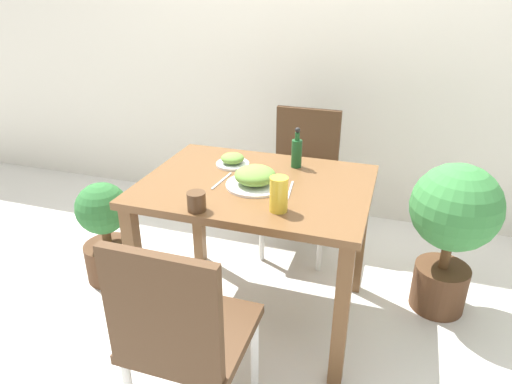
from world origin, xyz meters
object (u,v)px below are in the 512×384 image
(sauce_bottle, at_px, (297,152))
(potted_plant_left, at_px, (106,231))
(side_plate, at_px, (233,160))
(chair_far, at_px, (302,174))
(food_plate, at_px, (255,177))
(chair_near, at_px, (182,332))
(potted_plant_right, at_px, (452,224))
(drink_cup, at_px, (196,201))
(juice_glass, at_px, (279,194))

(sauce_bottle, xyz_separation_m, potted_plant_left, (-1.03, -0.23, -0.51))
(side_plate, bearing_deg, sauce_bottle, 14.18)
(chair_far, bearing_deg, sauce_bottle, -82.04)
(food_plate, bearing_deg, chair_near, -92.29)
(chair_far, bearing_deg, chair_near, -93.30)
(chair_far, relative_size, potted_plant_right, 1.09)
(chair_near, distance_m, drink_cup, 0.52)
(food_plate, distance_m, side_plate, 0.28)
(potted_plant_right, bearing_deg, potted_plant_left, -170.20)
(sauce_bottle, bearing_deg, chair_near, -98.61)
(side_plate, relative_size, potted_plant_left, 0.28)
(side_plate, relative_size, potted_plant_right, 0.21)
(drink_cup, xyz_separation_m, potted_plant_right, (1.06, 0.67, -0.28))
(potted_plant_right, bearing_deg, juice_glass, -142.30)
(juice_glass, height_order, potted_plant_left, juice_glass)
(food_plate, relative_size, side_plate, 1.60)
(sauce_bottle, bearing_deg, side_plate, -165.82)
(chair_far, bearing_deg, potted_plant_left, -143.87)
(food_plate, height_order, side_plate, food_plate)
(potted_plant_right, bearing_deg, chair_near, -130.46)
(food_plate, xyz_separation_m, potted_plant_left, (-0.91, 0.06, -0.48))
(chair_far, xyz_separation_m, drink_cup, (-0.21, -1.07, 0.29))
(chair_near, bearing_deg, food_plate, -92.29)
(drink_cup, bearing_deg, sauce_bottle, 64.80)
(chair_near, xyz_separation_m, sauce_bottle, (0.15, 1.01, 0.33))
(drink_cup, distance_m, potted_plant_left, 0.96)
(potted_plant_right, bearing_deg, side_plate, -171.39)
(chair_far, xyz_separation_m, potted_plant_left, (-0.97, -0.71, -0.19))
(chair_far, distance_m, drink_cup, 1.12)
(food_plate, xyz_separation_m, potted_plant_right, (0.91, 0.37, -0.28))
(juice_glass, distance_m, potted_plant_right, 0.98)
(chair_near, xyz_separation_m, food_plate, (0.03, 0.72, 0.29))
(food_plate, bearing_deg, juice_glass, -50.35)
(chair_far, height_order, food_plate, chair_far)
(drink_cup, height_order, potted_plant_right, drink_cup)
(drink_cup, relative_size, potted_plant_left, 0.13)
(side_plate, height_order, potted_plant_left, side_plate)
(food_plate, bearing_deg, chair_far, 85.74)
(food_plate, height_order, drink_cup, food_plate)
(sauce_bottle, bearing_deg, chair_far, 97.96)
(chair_near, distance_m, potted_plant_right, 1.44)
(food_plate, xyz_separation_m, drink_cup, (-0.15, -0.30, -0.00))
(chair_near, height_order, potted_plant_left, chair_near)
(side_plate, height_order, potted_plant_right, potted_plant_right)
(drink_cup, distance_m, juice_glass, 0.34)
(potted_plant_right, bearing_deg, chair_far, 155.17)
(sauce_bottle, bearing_deg, food_plate, -113.58)
(side_plate, bearing_deg, juice_glass, -48.87)
(food_plate, relative_size, potted_plant_left, 0.45)
(chair_near, height_order, drink_cup, chair_near)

